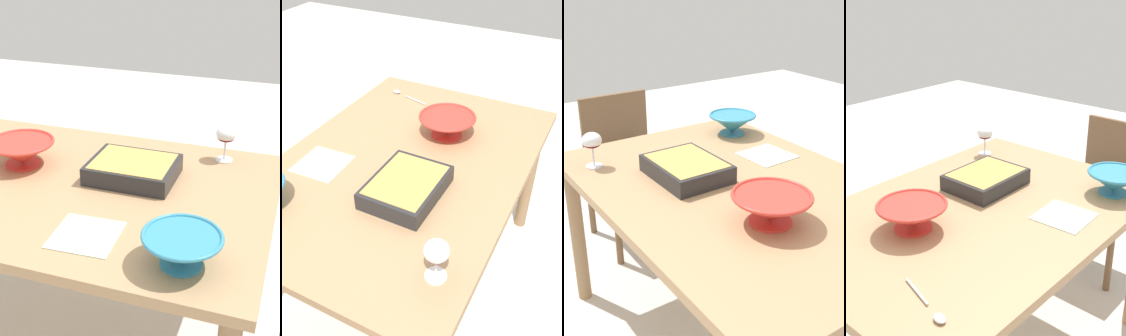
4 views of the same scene
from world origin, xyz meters
TOP-DOWN VIEW (x-y plane):
  - dining_table at (0.00, 0.00)m, footprint 1.37×0.95m
  - wine_glass at (0.46, 0.36)m, footprint 0.08×0.08m
  - casserole_dish at (0.18, 0.11)m, footprint 0.31×0.24m
  - mixing_bowl at (-0.26, 0.08)m, footprint 0.25×0.25m
  - small_bowl at (0.47, -0.32)m, footprint 0.22×0.22m
  - napkin at (0.17, -0.28)m, footprint 0.20×0.20m

SIDE VIEW (x-z plane):
  - dining_table at x=0.00m, z-range 0.27..1.00m
  - napkin at x=0.17m, z-range 0.72..0.72m
  - casserole_dish at x=0.18m, z-range 0.72..0.79m
  - small_bowl at x=0.47m, z-range 0.73..0.82m
  - mixing_bowl at x=-0.26m, z-range 0.73..0.83m
  - wine_glass at x=0.46m, z-range 0.75..0.89m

